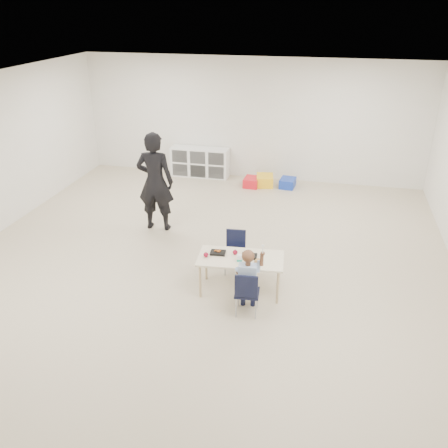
% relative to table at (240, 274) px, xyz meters
% --- Properties ---
extents(room, '(9.00, 9.02, 2.80)m').
position_rel_table_xyz_m(room, '(-0.75, 0.48, 1.11)').
color(room, beige).
rests_on(room, ground).
extents(table, '(1.27, 0.71, 0.56)m').
position_rel_table_xyz_m(table, '(0.00, 0.00, 0.00)').
color(table, '#F6ECC5').
rests_on(table, ground).
extents(chair_near, '(0.35, 0.33, 0.68)m').
position_rel_table_xyz_m(chair_near, '(0.19, -0.51, 0.05)').
color(chair_near, black).
rests_on(chair_near, ground).
extents(chair_far, '(0.35, 0.33, 0.68)m').
position_rel_table_xyz_m(chair_far, '(-0.19, 0.51, 0.05)').
color(chair_far, black).
rests_on(chair_far, ground).
extents(child, '(0.49, 0.49, 1.06)m').
position_rel_table_xyz_m(child, '(0.19, -0.51, 0.25)').
color(child, '#9FB9D7').
rests_on(child, chair_near).
extents(lunch_tray_near, '(0.23, 0.18, 0.03)m').
position_rel_table_xyz_m(lunch_tray_near, '(0.12, 0.05, 0.29)').
color(lunch_tray_near, black).
rests_on(lunch_tray_near, table).
extents(lunch_tray_far, '(0.23, 0.18, 0.03)m').
position_rel_table_xyz_m(lunch_tray_far, '(-0.35, 0.04, 0.29)').
color(lunch_tray_far, black).
rests_on(lunch_tray_far, table).
extents(milk_carton, '(0.08, 0.08, 0.10)m').
position_rel_table_xyz_m(milk_carton, '(0.00, -0.11, 0.33)').
color(milk_carton, white).
rests_on(milk_carton, table).
extents(bread_roll, '(0.09, 0.09, 0.07)m').
position_rel_table_xyz_m(bread_roll, '(0.27, -0.09, 0.31)').
color(bread_roll, tan).
rests_on(bread_roll, table).
extents(apple_near, '(0.07, 0.07, 0.07)m').
position_rel_table_xyz_m(apple_near, '(-0.10, 0.07, 0.31)').
color(apple_near, maroon).
rests_on(apple_near, table).
extents(apple_far, '(0.07, 0.07, 0.07)m').
position_rel_table_xyz_m(apple_far, '(-0.49, -0.09, 0.31)').
color(apple_far, maroon).
rests_on(apple_far, table).
extents(cubby_shelf, '(1.40, 0.40, 0.70)m').
position_rel_table_xyz_m(cubby_shelf, '(-1.95, 4.76, 0.06)').
color(cubby_shelf, white).
rests_on(cubby_shelf, ground).
extents(adult, '(0.70, 0.48, 1.85)m').
position_rel_table_xyz_m(adult, '(-1.94, 1.76, 0.64)').
color(adult, black).
rests_on(adult, ground).
extents(bin_red, '(0.35, 0.44, 0.21)m').
position_rel_table_xyz_m(bin_red, '(-0.59, 4.33, -0.18)').
color(bin_red, red).
rests_on(bin_red, ground).
extents(bin_yellow, '(0.45, 0.54, 0.24)m').
position_rel_table_xyz_m(bin_yellow, '(-0.31, 4.46, -0.17)').
color(bin_yellow, yellow).
rests_on(bin_yellow, ground).
extents(bin_blue, '(0.37, 0.45, 0.21)m').
position_rel_table_xyz_m(bin_blue, '(0.22, 4.46, -0.18)').
color(bin_blue, '#1635AA').
rests_on(bin_blue, ground).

